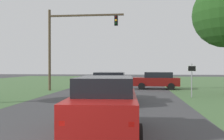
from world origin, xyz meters
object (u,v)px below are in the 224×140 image
(crossing_suv_far, at_px, (156,80))
(pickup_truck_lead, at_px, (110,87))
(keep_moving_sign, at_px, (192,76))
(traffic_light, at_px, (68,37))
(red_suv_near, at_px, (105,105))

(crossing_suv_far, bearing_deg, pickup_truck_lead, -110.31)
(keep_moving_sign, bearing_deg, traffic_light, 157.69)
(keep_moving_sign, height_order, crossing_suv_far, keep_moving_sign)
(traffic_light, distance_m, keep_moving_sign, 11.75)
(red_suv_near, xyz_separation_m, keep_moving_sign, (4.91, 10.49, 0.58))
(traffic_light, bearing_deg, keep_moving_sign, -22.31)
(traffic_light, xyz_separation_m, crossing_suv_far, (8.36, 2.50, -4.12))
(pickup_truck_lead, bearing_deg, crossing_suv_far, 69.69)
(red_suv_near, bearing_deg, keep_moving_sign, 64.92)
(pickup_truck_lead, height_order, traffic_light, traffic_light)
(pickup_truck_lead, height_order, crossing_suv_far, pickup_truck_lead)
(keep_moving_sign, bearing_deg, crossing_suv_far, 106.77)
(crossing_suv_far, bearing_deg, keep_moving_sign, -73.23)
(red_suv_near, height_order, keep_moving_sign, keep_moving_sign)
(pickup_truck_lead, height_order, keep_moving_sign, keep_moving_sign)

